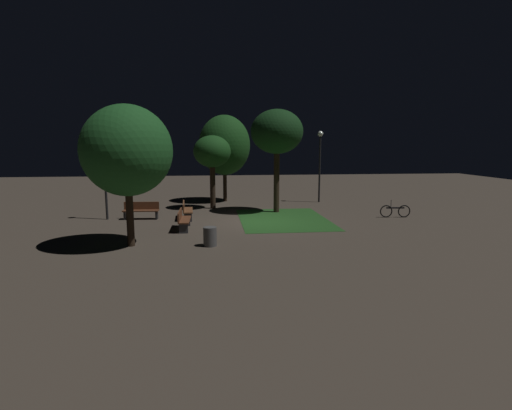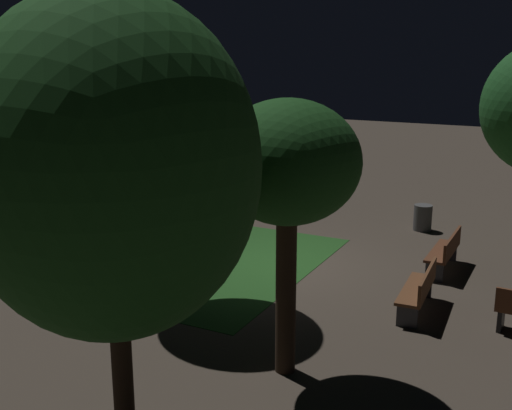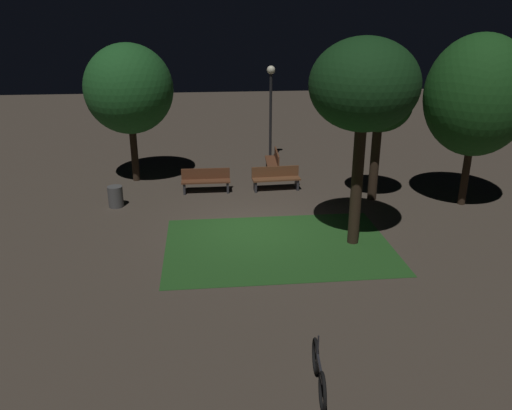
{
  "view_description": "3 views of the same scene",
  "coord_description": "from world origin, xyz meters",
  "px_view_note": "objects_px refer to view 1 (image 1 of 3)",
  "views": [
    {
      "loc": [
        19.42,
        -2.34,
        3.86
      ],
      "look_at": [
        0.12,
        -0.18,
        0.89
      ],
      "focal_mm": 28.21,
      "sensor_mm": 36.0,
      "label": 1
    },
    {
      "loc": [
        -13.01,
        -6.01,
        5.07
      ],
      "look_at": [
        0.05,
        0.64,
        1.37
      ],
      "focal_mm": 44.21,
      "sensor_mm": 36.0,
      "label": 2
    },
    {
      "loc": [
        1.35,
        14.46,
        6.23
      ],
      "look_at": [
        -0.08,
        0.88,
        1.11
      ],
      "focal_mm": 35.67,
      "sensor_mm": 36.0,
      "label": 3
    }
  ],
  "objects_px": {
    "bench_lawn_edge": "(141,210)",
    "tree_right_canopy": "(277,132)",
    "bench_near_trees": "(186,210)",
    "bench_front_right": "(183,219)",
    "trash_bin": "(210,237)",
    "lamp_post_near_wall": "(104,163)",
    "bicycle": "(395,211)",
    "tree_left_canopy": "(127,151)",
    "tree_back_left": "(224,145)",
    "lamp_post_plaza_west": "(320,154)",
    "tree_lawn_side": "(212,152)"
  },
  "relations": [
    {
      "from": "tree_lawn_side",
      "to": "tree_back_left",
      "type": "bearing_deg",
      "value": 164.3
    },
    {
      "from": "bench_near_trees",
      "to": "tree_left_canopy",
      "type": "relative_size",
      "value": 0.34
    },
    {
      "from": "bench_front_right",
      "to": "bicycle",
      "type": "xyz_separation_m",
      "value": [
        -1.83,
        10.92,
        -0.14
      ]
    },
    {
      "from": "bicycle",
      "to": "tree_left_canopy",
      "type": "bearing_deg",
      "value": -70.1
    },
    {
      "from": "tree_back_left",
      "to": "lamp_post_plaza_west",
      "type": "relative_size",
      "value": 1.23
    },
    {
      "from": "lamp_post_near_wall",
      "to": "lamp_post_plaza_west",
      "type": "bearing_deg",
      "value": 111.2
    },
    {
      "from": "bench_front_right",
      "to": "bench_lawn_edge",
      "type": "distance_m",
      "value": 3.69
    },
    {
      "from": "lamp_post_near_wall",
      "to": "trash_bin",
      "type": "xyz_separation_m",
      "value": [
        6.07,
        5.27,
        -2.52
      ]
    },
    {
      "from": "bench_front_right",
      "to": "trash_bin",
      "type": "xyz_separation_m",
      "value": [
        3.11,
        1.22,
        -0.11
      ]
    },
    {
      "from": "tree_right_canopy",
      "to": "lamp_post_plaza_west",
      "type": "xyz_separation_m",
      "value": [
        -3.6,
        3.47,
        -1.31
      ]
    },
    {
      "from": "bench_near_trees",
      "to": "lamp_post_plaza_west",
      "type": "distance_m",
      "value": 10.24
    },
    {
      "from": "bench_lawn_edge",
      "to": "lamp_post_near_wall",
      "type": "height_order",
      "value": "lamp_post_near_wall"
    },
    {
      "from": "tree_left_canopy",
      "to": "tree_back_left",
      "type": "bearing_deg",
      "value": 161.11
    },
    {
      "from": "tree_left_canopy",
      "to": "bicycle",
      "type": "xyz_separation_m",
      "value": [
        -4.6,
        12.7,
        -3.25
      ]
    },
    {
      "from": "trash_bin",
      "to": "bench_near_trees",
      "type": "bearing_deg",
      "value": -168.04
    },
    {
      "from": "tree_right_canopy",
      "to": "trash_bin",
      "type": "distance_m",
      "value": 9.18
    },
    {
      "from": "tree_left_canopy",
      "to": "tree_lawn_side",
      "type": "bearing_deg",
      "value": 160.05
    },
    {
      "from": "lamp_post_plaza_west",
      "to": "bicycle",
      "type": "distance_m",
      "value": 7.05
    },
    {
      "from": "tree_right_canopy",
      "to": "lamp_post_near_wall",
      "type": "bearing_deg",
      "value": -82.17
    },
    {
      "from": "bench_near_trees",
      "to": "tree_back_left",
      "type": "relative_size",
      "value": 0.32
    },
    {
      "from": "tree_left_canopy",
      "to": "lamp_post_near_wall",
      "type": "height_order",
      "value": "tree_left_canopy"
    },
    {
      "from": "tree_back_left",
      "to": "lamp_post_near_wall",
      "type": "height_order",
      "value": "tree_back_left"
    },
    {
      "from": "tree_right_canopy",
      "to": "bicycle",
      "type": "relative_size",
      "value": 3.57
    },
    {
      "from": "trash_bin",
      "to": "bench_front_right",
      "type": "bearing_deg",
      "value": -158.65
    },
    {
      "from": "tree_left_canopy",
      "to": "bench_lawn_edge",
      "type": "bearing_deg",
      "value": -174.43
    },
    {
      "from": "bench_near_trees",
      "to": "bench_front_right",
      "type": "height_order",
      "value": "same"
    },
    {
      "from": "lamp_post_near_wall",
      "to": "bicycle",
      "type": "height_order",
      "value": "lamp_post_near_wall"
    },
    {
      "from": "bench_front_right",
      "to": "tree_right_canopy",
      "type": "relative_size",
      "value": 0.31
    },
    {
      "from": "bench_lawn_edge",
      "to": "trash_bin",
      "type": "relative_size",
      "value": 2.49
    },
    {
      "from": "tree_right_canopy",
      "to": "tree_left_canopy",
      "type": "height_order",
      "value": "tree_right_canopy"
    },
    {
      "from": "tree_lawn_side",
      "to": "lamp_post_near_wall",
      "type": "bearing_deg",
      "value": -61.3
    },
    {
      "from": "tree_right_canopy",
      "to": "tree_back_left",
      "type": "height_order",
      "value": "tree_right_canopy"
    },
    {
      "from": "tree_right_canopy",
      "to": "tree_lawn_side",
      "type": "bearing_deg",
      "value": -115.9
    },
    {
      "from": "tree_right_canopy",
      "to": "bicycle",
      "type": "bearing_deg",
      "value": 68.44
    },
    {
      "from": "bench_front_right",
      "to": "bicycle",
      "type": "distance_m",
      "value": 11.08
    },
    {
      "from": "lamp_post_near_wall",
      "to": "tree_left_canopy",
      "type": "bearing_deg",
      "value": 21.75
    },
    {
      "from": "bench_lawn_edge",
      "to": "bicycle",
      "type": "xyz_separation_m",
      "value": [
        1.03,
        13.24,
        -0.14
      ]
    },
    {
      "from": "tree_right_canopy",
      "to": "lamp_post_plaza_west",
      "type": "height_order",
      "value": "tree_right_canopy"
    },
    {
      "from": "tree_right_canopy",
      "to": "bench_lawn_edge",
      "type": "bearing_deg",
      "value": -79.68
    },
    {
      "from": "bench_near_trees",
      "to": "tree_left_canopy",
      "type": "xyz_separation_m",
      "value": [
        5.39,
        -1.77,
        3.11
      ]
    },
    {
      "from": "tree_back_left",
      "to": "lamp_post_plaza_west",
      "type": "xyz_separation_m",
      "value": [
        1.1,
        6.21,
        -0.59
      ]
    },
    {
      "from": "bench_near_trees",
      "to": "tree_right_canopy",
      "type": "relative_size",
      "value": 0.32
    },
    {
      "from": "bench_lawn_edge",
      "to": "tree_right_canopy",
      "type": "bearing_deg",
      "value": 100.32
    },
    {
      "from": "bench_lawn_edge",
      "to": "tree_lawn_side",
      "type": "distance_m",
      "value": 5.59
    },
    {
      "from": "tree_back_left",
      "to": "tree_lawn_side",
      "type": "height_order",
      "value": "tree_back_left"
    },
    {
      "from": "bench_lawn_edge",
      "to": "tree_right_canopy",
      "type": "xyz_separation_m",
      "value": [
        -1.33,
        7.28,
        3.99
      ]
    },
    {
      "from": "bench_front_right",
      "to": "tree_left_canopy",
      "type": "relative_size",
      "value": 0.34
    },
    {
      "from": "bench_front_right",
      "to": "lamp_post_near_wall",
      "type": "bearing_deg",
      "value": -126.07
    },
    {
      "from": "lamp_post_plaza_west",
      "to": "bicycle",
      "type": "xyz_separation_m",
      "value": [
        5.96,
        2.5,
        -2.82
      ]
    },
    {
      "from": "bench_near_trees",
      "to": "bicycle",
      "type": "bearing_deg",
      "value": 85.84
    }
  ]
}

